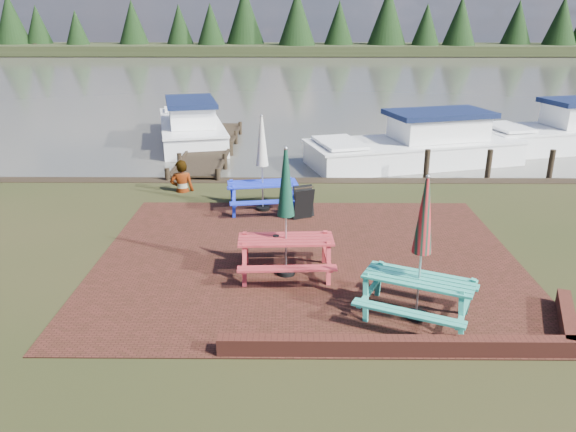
% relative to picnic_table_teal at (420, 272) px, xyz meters
% --- Properties ---
extents(ground, '(120.00, 120.00, 0.00)m').
position_rel_picnic_table_teal_xyz_m(ground, '(-1.83, 1.49, -0.90)').
color(ground, black).
rests_on(ground, ground).
extents(paving, '(9.00, 7.50, 0.02)m').
position_rel_picnic_table_teal_xyz_m(paving, '(-1.83, 2.49, -0.89)').
color(paving, '#371A11').
rests_on(paving, ground).
extents(brick_wall, '(6.21, 1.79, 0.30)m').
position_rel_picnic_table_teal_xyz_m(brick_wall, '(0.32, -0.93, -0.75)').
color(brick_wall, '#4C1E16').
rests_on(brick_wall, ground).
extents(water, '(120.00, 60.00, 0.02)m').
position_rel_picnic_table_teal_xyz_m(water, '(-1.83, 38.49, -0.90)').
color(water, '#48463D').
rests_on(water, ground).
extents(far_treeline, '(120.00, 10.00, 8.10)m').
position_rel_picnic_table_teal_xyz_m(far_treeline, '(-1.83, 67.49, 2.38)').
color(far_treeline, black).
rests_on(far_treeline, ground).
extents(picnic_table_teal, '(2.37, 2.27, 2.57)m').
position_rel_picnic_table_teal_xyz_m(picnic_table_teal, '(0.00, 0.00, 0.00)').
color(picnic_table_teal, teal).
rests_on(picnic_table_teal, ground).
extents(picnic_table_red, '(1.97, 1.77, 2.63)m').
position_rel_picnic_table_teal_xyz_m(picnic_table_red, '(-2.29, 1.71, 0.02)').
color(picnic_table_red, '#AA2B31').
rests_on(picnic_table_red, ground).
extents(picnic_table_blue, '(2.06, 1.90, 2.54)m').
position_rel_picnic_table_teal_xyz_m(picnic_table_blue, '(-2.96, 5.67, -0.01)').
color(picnic_table_blue, '#1B30CE').
rests_on(picnic_table_blue, ground).
extents(chalkboard, '(0.56, 0.67, 0.83)m').
position_rel_picnic_table_teal_xyz_m(chalkboard, '(-1.87, 5.02, -0.47)').
color(chalkboard, black).
rests_on(chalkboard, ground).
extents(jetty, '(1.76, 9.08, 1.00)m').
position_rel_picnic_table_teal_xyz_m(jetty, '(-5.33, 12.76, -0.79)').
color(jetty, black).
rests_on(jetty, ground).
extents(boat_jetty, '(4.04, 7.53, 2.07)m').
position_rel_picnic_table_teal_xyz_m(boat_jetty, '(-6.48, 15.00, -0.48)').
color(boat_jetty, white).
rests_on(boat_jetty, ground).
extents(boat_near, '(8.14, 4.67, 2.08)m').
position_rel_picnic_table_teal_xyz_m(boat_near, '(2.40, 11.35, -0.48)').
color(boat_near, white).
rests_on(boat_near, ground).
extents(boat_far, '(7.40, 4.06, 2.19)m').
position_rel_picnic_table_teal_xyz_m(boat_far, '(8.90, 13.77, -0.45)').
color(boat_far, white).
rests_on(boat_far, ground).
extents(person, '(0.75, 0.54, 1.91)m').
position_rel_picnic_table_teal_xyz_m(person, '(-5.44, 7.30, 0.06)').
color(person, gray).
rests_on(person, ground).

